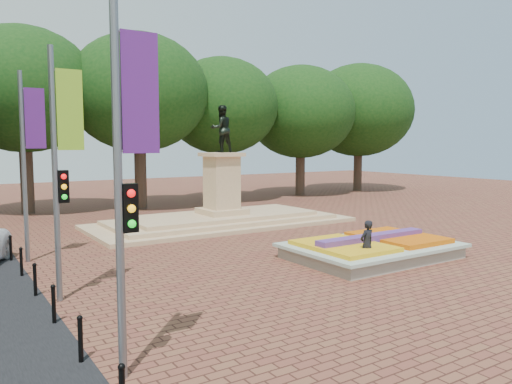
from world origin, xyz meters
TOP-DOWN VIEW (x-y plane):
  - ground at (0.00, 0.00)m, footprint 90.00×90.00m
  - flower_bed at (1.03, -2.00)m, footprint 6.30×4.30m
  - monument at (0.00, 8.00)m, footprint 14.00×6.00m
  - tree_row_back at (2.33, 18.00)m, footprint 44.80×8.80m
  - banner_poles at (-10.08, -1.31)m, footprint 0.88×11.17m
  - bollard_row at (-10.70, -1.50)m, footprint 0.12×13.12m
  - pedestrian at (-0.24, -2.95)m, footprint 0.65×0.45m

SIDE VIEW (x-z plane):
  - ground at x=0.00m, z-range 0.00..0.00m
  - flower_bed at x=1.03m, z-range -0.08..0.83m
  - bollard_row at x=-10.70m, z-range 0.04..1.02m
  - pedestrian at x=-0.24m, z-range 0.00..1.68m
  - monument at x=0.00m, z-range -2.32..4.09m
  - banner_poles at x=-10.08m, z-range 0.38..7.38m
  - tree_row_back at x=2.33m, z-range 1.46..11.89m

